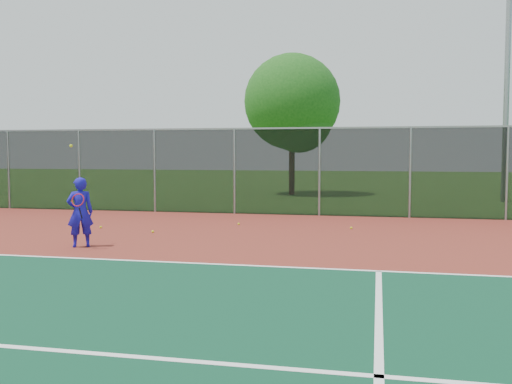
% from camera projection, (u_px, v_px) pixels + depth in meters
% --- Properties ---
extents(ground, '(120.00, 120.00, 0.00)m').
position_uv_depth(ground, '(231.00, 311.00, 7.87)').
color(ground, '#2E5F1B').
rests_on(ground, ground).
extents(court_apron, '(30.00, 20.00, 0.02)m').
position_uv_depth(court_apron, '(260.00, 279.00, 9.82)').
color(court_apron, maroon).
rests_on(court_apron, ground).
extents(court_lines, '(22.10, 13.05, 0.00)m').
position_uv_depth(court_lines, '(379.00, 372.00, 5.62)').
color(court_lines, white).
rests_on(court_lines, court_apron).
extents(fence_back, '(30.00, 0.06, 3.03)m').
position_uv_depth(fence_back, '(319.00, 171.00, 19.47)').
color(fence_back, black).
rests_on(fence_back, court_apron).
extents(tennis_player, '(0.70, 0.73, 2.36)m').
position_uv_depth(tennis_player, '(80.00, 212.00, 13.05)').
color(tennis_player, '#1912B0').
rests_on(tennis_player, court_apron).
extents(practice_ball_1, '(0.07, 0.07, 0.07)m').
position_uv_depth(practice_ball_1, '(351.00, 228.00, 16.12)').
color(practice_ball_1, '#CFD518').
rests_on(practice_ball_1, court_apron).
extents(practice_ball_2, '(0.07, 0.07, 0.07)m').
position_uv_depth(practice_ball_2, '(101.00, 227.00, 16.30)').
color(practice_ball_2, '#CFD518').
rests_on(practice_ball_2, court_apron).
extents(practice_ball_3, '(0.07, 0.07, 0.07)m').
position_uv_depth(practice_ball_3, '(239.00, 224.00, 17.01)').
color(practice_ball_3, '#CFD518').
rests_on(practice_ball_3, court_apron).
extents(practice_ball_4, '(0.07, 0.07, 0.07)m').
position_uv_depth(practice_ball_4, '(72.00, 226.00, 16.47)').
color(practice_ball_4, '#CFD518').
rests_on(practice_ball_4, court_apron).
extents(practice_ball_5, '(0.07, 0.07, 0.07)m').
position_uv_depth(practice_ball_5, '(153.00, 232.00, 15.37)').
color(practice_ball_5, '#CFD518').
rests_on(practice_ball_5, court_apron).
extents(floodlight_n, '(0.90, 0.40, 11.66)m').
position_uv_depth(floodlight_n, '(508.00, 51.00, 24.75)').
color(floodlight_n, gray).
rests_on(floodlight_n, ground).
extents(tree_back_left, '(4.94, 4.94, 7.25)m').
position_uv_depth(tree_back_left, '(294.00, 106.00, 29.20)').
color(tree_back_left, '#361F13').
rests_on(tree_back_left, ground).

